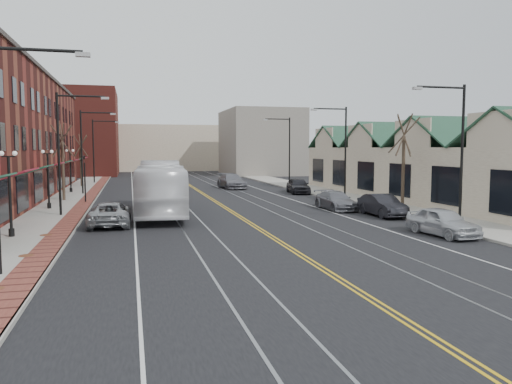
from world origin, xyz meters
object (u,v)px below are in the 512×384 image
transit_bus (160,188)px  parked_suv (110,214)px  parked_car_c (336,201)px  parked_car_b (382,205)px  parked_car_a (443,222)px  parked_car_d (298,186)px

transit_bus → parked_suv: 5.56m
transit_bus → parked_car_c: 12.79m
parked_car_c → parked_car_b: bearing=-70.6°
parked_suv → parked_car_b: bearing=-180.0°
parked_suv → transit_bus: bearing=-124.9°
parked_car_a → parked_car_c: bearing=88.9°
parked_suv → parked_car_c: 16.36m
parked_suv → parked_car_b: 17.50m
transit_bus → parked_car_d: (14.30, 12.54, -1.05)m
parked_car_d → transit_bus: bearing=-131.4°
parked_car_b → parked_car_d: size_ratio=0.97×
parked_car_b → parked_car_d: bearing=89.7°
transit_bus → parked_suv: bearing=56.9°
parked_car_a → parked_suv: bearing=149.2°
transit_bus → parked_car_c: (12.72, -0.62, -1.15)m
parked_suv → parked_car_b: parked_car_b is taller
parked_suv → parked_car_d: size_ratio=1.10×
parked_suv → parked_car_c: parked_suv is taller
parked_suv → parked_car_c: (15.91, 3.78, -0.03)m
parked_car_d → parked_suv: bearing=-128.6°
transit_bus → parked_car_b: transit_bus is taller
parked_car_a → parked_car_b: parked_car_a is taller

